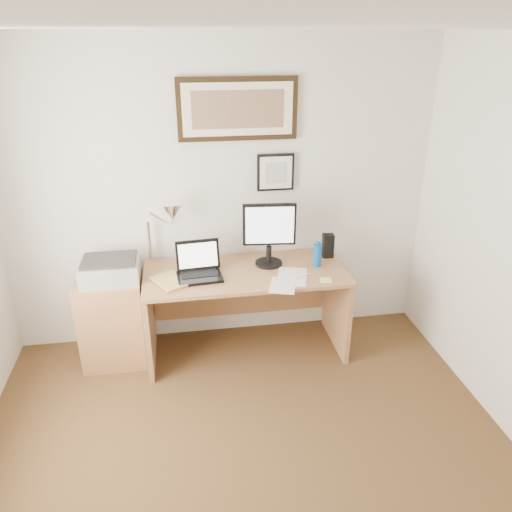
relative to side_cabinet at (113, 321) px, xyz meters
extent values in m
plane|color=silver|center=(0.92, -1.68, 2.13)|extent=(4.00, 4.00, 0.00)
cube|color=white|center=(0.92, 0.32, 0.89)|extent=(3.50, 0.02, 2.50)
cube|color=#9E6C42|center=(0.00, 0.00, 0.00)|extent=(0.50, 0.40, 0.73)
cylinder|color=#0C51A7|center=(1.66, -0.04, 0.48)|extent=(0.07, 0.07, 0.19)
cylinder|color=#0C51A7|center=(1.66, -0.04, 0.58)|extent=(0.03, 0.03, 0.02)
cube|color=black|center=(1.79, 0.12, 0.49)|extent=(0.09, 0.08, 0.20)
cube|color=white|center=(1.31, -0.33, 0.39)|extent=(0.26, 0.31, 0.00)
cube|color=white|center=(1.42, -0.20, 0.39)|extent=(0.30, 0.37, 0.00)
cube|color=#FFEA78|center=(1.65, -0.31, 0.39)|extent=(0.10, 0.10, 0.01)
cylinder|color=white|center=(1.50, -0.21, 0.39)|extent=(0.14, 0.06, 0.02)
imported|color=tan|center=(0.39, -0.20, 0.40)|extent=(0.33, 0.36, 0.02)
cube|color=#9E6C42|center=(1.07, -0.05, 0.37)|extent=(1.60, 0.70, 0.03)
cube|color=#9E6C42|center=(0.29, -0.05, -0.01)|extent=(0.04, 0.65, 0.72)
cube|color=#9E6C42|center=(1.85, -0.05, -0.01)|extent=(0.04, 0.65, 0.72)
cube|color=#9E6C42|center=(1.07, 0.28, 0.09)|extent=(1.50, 0.03, 0.55)
cube|color=black|center=(0.70, -0.12, 0.40)|extent=(0.36, 0.27, 0.02)
cube|color=black|center=(0.70, -0.09, 0.41)|extent=(0.29, 0.15, 0.00)
cube|color=black|center=(0.70, 0.02, 0.52)|extent=(0.35, 0.10, 0.23)
cube|color=white|center=(0.70, 0.01, 0.53)|extent=(0.30, 0.08, 0.18)
cylinder|color=black|center=(1.28, 0.05, 0.40)|extent=(0.22, 0.22, 0.02)
cylinder|color=black|center=(1.28, 0.05, 0.48)|extent=(0.04, 0.04, 0.14)
cube|color=black|center=(1.28, 0.04, 0.74)|extent=(0.42, 0.08, 0.34)
cube|color=white|center=(1.28, 0.02, 0.74)|extent=(0.38, 0.04, 0.30)
cube|color=#A2A2A4|center=(0.03, 0.01, 0.44)|extent=(0.44, 0.34, 0.16)
cube|color=#2F2F2F|center=(0.03, 0.01, 0.54)|extent=(0.40, 0.30, 0.02)
cylinder|color=silver|center=(0.33, 0.24, 0.56)|extent=(0.02, 0.02, 0.36)
cylinder|color=silver|center=(0.43, 0.18, 0.78)|extent=(0.15, 0.23, 0.19)
cone|color=silver|center=(0.53, 0.12, 0.84)|extent=(0.16, 0.18, 0.15)
cube|color=black|center=(1.07, 0.30, 1.58)|extent=(0.92, 0.03, 0.47)
cube|color=#F5EACD|center=(1.07, 0.28, 1.58)|extent=(0.84, 0.01, 0.39)
cube|color=brown|center=(1.07, 0.27, 1.58)|extent=(0.70, 0.00, 0.28)
cube|color=black|center=(1.37, 0.30, 1.08)|extent=(0.30, 0.02, 0.30)
cube|color=white|center=(1.37, 0.28, 1.08)|extent=(0.26, 0.00, 0.26)
cube|color=#ADB2B7|center=(1.37, 0.28, 1.08)|extent=(0.17, 0.00, 0.17)
camera|label=1|loc=(0.59, -3.57, 2.13)|focal=35.00mm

